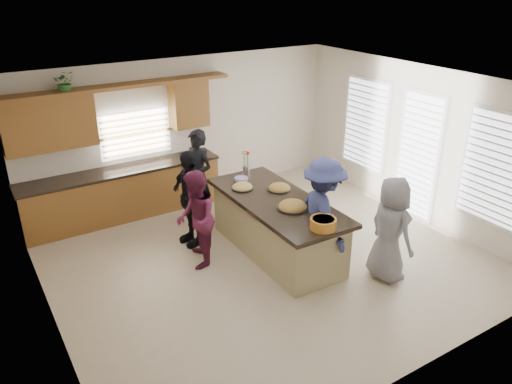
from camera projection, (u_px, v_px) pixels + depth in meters
floor at (266, 258)px, 8.09m from camera, size 6.50×6.50×0.00m
room_shell at (267, 147)px, 7.32m from camera, size 6.52×6.02×2.81m
back_cabinetry at (118, 171)px, 9.13m from camera, size 4.08×0.66×2.46m
right_wall_glazing at (420, 148)px, 9.00m from camera, size 0.06×4.00×2.25m
island at (277, 227)px, 8.11m from camera, size 1.18×2.71×0.95m
platter_front at (293, 207)px, 7.60m from camera, size 0.48×0.48×0.20m
platter_mid at (279, 188)px, 8.25m from camera, size 0.40×0.40×0.16m
platter_back at (242, 187)px, 8.28m from camera, size 0.37×0.37×0.15m
salad_bowl at (323, 223)px, 6.99m from camera, size 0.38×0.38×0.15m
clear_cup at (331, 218)px, 7.23m from camera, size 0.08×0.08×0.09m
plate_stack at (241, 179)px, 8.62m from camera, size 0.23×0.23×0.05m
flower_vase at (246, 162)px, 8.87m from camera, size 0.14×0.14×0.41m
potted_plant at (65, 82)px, 8.19m from camera, size 0.38×0.34×0.38m
woman_left_back at (198, 177)px, 8.98m from camera, size 0.60×0.74×1.74m
woman_left_mid at (196, 220)px, 7.64m from camera, size 0.84×0.93×1.56m
woman_left_front at (190, 198)px, 8.24m from camera, size 0.53×1.02×1.66m
woman_right_back at (323, 215)px, 7.50m from camera, size 0.91×1.28×1.81m
woman_right_front at (391, 229)px, 7.29m from camera, size 0.57×0.83×1.62m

